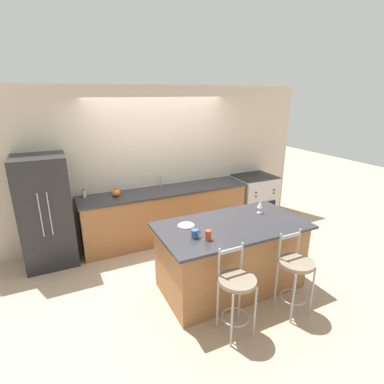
{
  "coord_description": "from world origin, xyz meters",
  "views": [
    {
      "loc": [
        -1.76,
        -4.39,
        2.57
      ],
      "look_at": [
        0.1,
        -0.5,
        1.14
      ],
      "focal_mm": 28.0,
      "sensor_mm": 36.0,
      "label": 1
    }
  ],
  "objects_px": {
    "wine_glass": "(260,205)",
    "pumpkin_decoration": "(116,193)",
    "coffee_mug": "(195,234)",
    "soap_bottle": "(84,194)",
    "bar_stool_far": "(295,271)",
    "dinner_plate": "(186,225)",
    "oven_range": "(253,198)",
    "refrigerator": "(46,212)",
    "tumbler_cup": "(208,235)",
    "bar_stool_near": "(237,289)"
  },
  "relations": [
    {
      "from": "coffee_mug",
      "to": "soap_bottle",
      "type": "xyz_separation_m",
      "value": [
        -1.01,
        2.1,
        -0.0
      ]
    },
    {
      "from": "wine_glass",
      "to": "oven_range",
      "type": "bearing_deg",
      "value": 55.1
    },
    {
      "from": "bar_stool_far",
      "to": "pumpkin_decoration",
      "type": "xyz_separation_m",
      "value": [
        -1.53,
        2.58,
        0.41
      ]
    },
    {
      "from": "oven_range",
      "to": "pumpkin_decoration",
      "type": "distance_m",
      "value": 2.84
    },
    {
      "from": "wine_glass",
      "to": "tumbler_cup",
      "type": "distance_m",
      "value": 1.14
    },
    {
      "from": "oven_range",
      "to": "bar_stool_far",
      "type": "relative_size",
      "value": 0.93
    },
    {
      "from": "refrigerator",
      "to": "dinner_plate",
      "type": "bearing_deg",
      "value": -43.23
    },
    {
      "from": "oven_range",
      "to": "bar_stool_far",
      "type": "bearing_deg",
      "value": -116.77
    },
    {
      "from": "dinner_plate",
      "to": "soap_bottle",
      "type": "relative_size",
      "value": 1.55
    },
    {
      "from": "oven_range",
      "to": "dinner_plate",
      "type": "relative_size",
      "value": 4.41
    },
    {
      "from": "bar_stool_near",
      "to": "coffee_mug",
      "type": "relative_size",
      "value": 8.58
    },
    {
      "from": "refrigerator",
      "to": "coffee_mug",
      "type": "bearing_deg",
      "value": -49.72
    },
    {
      "from": "bar_stool_far",
      "to": "wine_glass",
      "type": "distance_m",
      "value": 1.06
    },
    {
      "from": "bar_stool_near",
      "to": "coffee_mug",
      "type": "distance_m",
      "value": 0.78
    },
    {
      "from": "oven_range",
      "to": "soap_bottle",
      "type": "height_order",
      "value": "soap_bottle"
    },
    {
      "from": "bar_stool_near",
      "to": "wine_glass",
      "type": "distance_m",
      "value": 1.43
    },
    {
      "from": "oven_range",
      "to": "coffee_mug",
      "type": "distance_m",
      "value": 3.0
    },
    {
      "from": "bar_stool_far",
      "to": "dinner_plate",
      "type": "relative_size",
      "value": 4.72
    },
    {
      "from": "bar_stool_near",
      "to": "refrigerator",
      "type": "bearing_deg",
      "value": 125.47
    },
    {
      "from": "refrigerator",
      "to": "wine_glass",
      "type": "distance_m",
      "value": 3.2
    },
    {
      "from": "refrigerator",
      "to": "bar_stool_near",
      "type": "height_order",
      "value": "refrigerator"
    },
    {
      "from": "bar_stool_far",
      "to": "bar_stool_near",
      "type": "bearing_deg",
      "value": 179.25
    },
    {
      "from": "bar_stool_near",
      "to": "wine_glass",
      "type": "bearing_deg",
      "value": 43.11
    },
    {
      "from": "dinner_plate",
      "to": "pumpkin_decoration",
      "type": "height_order",
      "value": "pumpkin_decoration"
    },
    {
      "from": "refrigerator",
      "to": "bar_stool_far",
      "type": "distance_m",
      "value": 3.64
    },
    {
      "from": "pumpkin_decoration",
      "to": "bar_stool_near",
      "type": "bearing_deg",
      "value": -74.61
    },
    {
      "from": "bar_stool_near",
      "to": "tumbler_cup",
      "type": "relative_size",
      "value": 8.74
    },
    {
      "from": "wine_glass",
      "to": "soap_bottle",
      "type": "xyz_separation_m",
      "value": [
        -2.18,
        1.81,
        -0.07
      ]
    },
    {
      "from": "refrigerator",
      "to": "bar_stool_far",
      "type": "xyz_separation_m",
      "value": [
        2.61,
        -2.52,
        -0.29
      ]
    },
    {
      "from": "oven_range",
      "to": "bar_stool_far",
      "type": "distance_m",
      "value": 2.82
    },
    {
      "from": "oven_range",
      "to": "refrigerator",
      "type": "bearing_deg",
      "value": 179.99
    },
    {
      "from": "refrigerator",
      "to": "tumbler_cup",
      "type": "xyz_separation_m",
      "value": [
        1.71,
        -2.0,
        0.14
      ]
    },
    {
      "from": "wine_glass",
      "to": "tumbler_cup",
      "type": "height_order",
      "value": "wine_glass"
    },
    {
      "from": "bar_stool_far",
      "to": "pumpkin_decoration",
      "type": "bearing_deg",
      "value": 120.63
    },
    {
      "from": "coffee_mug",
      "to": "pumpkin_decoration",
      "type": "xyz_separation_m",
      "value": [
        -0.51,
        1.94,
        -0.0
      ]
    },
    {
      "from": "oven_range",
      "to": "pumpkin_decoration",
      "type": "bearing_deg",
      "value": 178.82
    },
    {
      "from": "oven_range",
      "to": "wine_glass",
      "type": "bearing_deg",
      "value": -124.9
    },
    {
      "from": "coffee_mug",
      "to": "oven_range",
      "type": "bearing_deg",
      "value": 39.5
    },
    {
      "from": "oven_range",
      "to": "dinner_plate",
      "type": "height_order",
      "value": "oven_range"
    },
    {
      "from": "wine_glass",
      "to": "coffee_mug",
      "type": "bearing_deg",
      "value": -165.98
    },
    {
      "from": "dinner_plate",
      "to": "pumpkin_decoration",
      "type": "xyz_separation_m",
      "value": [
        -0.56,
        1.6,
        0.04
      ]
    },
    {
      "from": "tumbler_cup",
      "to": "pumpkin_decoration",
      "type": "distance_m",
      "value": 2.15
    },
    {
      "from": "tumbler_cup",
      "to": "dinner_plate",
      "type": "bearing_deg",
      "value": 99.19
    },
    {
      "from": "dinner_plate",
      "to": "tumbler_cup",
      "type": "height_order",
      "value": "tumbler_cup"
    },
    {
      "from": "wine_glass",
      "to": "soap_bottle",
      "type": "bearing_deg",
      "value": 140.35
    },
    {
      "from": "wine_glass",
      "to": "tumbler_cup",
      "type": "relative_size",
      "value": 1.47
    },
    {
      "from": "bar_stool_near",
      "to": "soap_bottle",
      "type": "distance_m",
      "value": 3.01
    },
    {
      "from": "refrigerator",
      "to": "soap_bottle",
      "type": "relative_size",
      "value": 12.21
    },
    {
      "from": "wine_glass",
      "to": "pumpkin_decoration",
      "type": "relative_size",
      "value": 1.21
    },
    {
      "from": "tumbler_cup",
      "to": "soap_bottle",
      "type": "relative_size",
      "value": 0.83
    }
  ]
}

